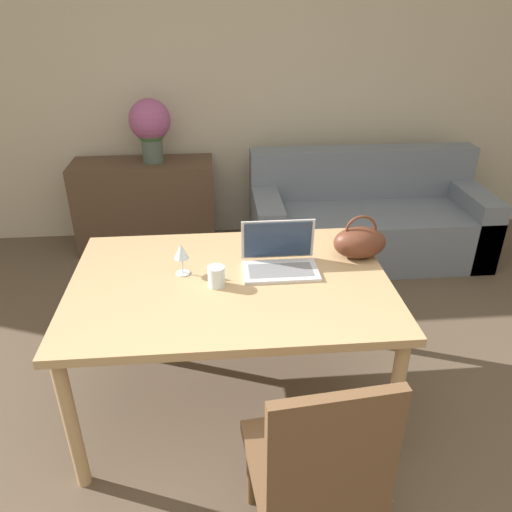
{
  "coord_description": "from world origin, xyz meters",
  "views": [
    {
      "loc": [
        -0.08,
        -1.23,
        1.92
      ],
      "look_at": [
        0.1,
        0.77,
        0.86
      ],
      "focal_mm": 35.0,
      "sensor_mm": 36.0,
      "label": 1
    }
  ],
  "objects_px": {
    "couch": "(366,222)",
    "laptop": "(279,256)",
    "handbag": "(360,242)",
    "flower_vase": "(150,125)",
    "wine_glass": "(181,253)",
    "drinking_glass": "(216,276)",
    "chair": "(318,465)"
  },
  "relations": [
    {
      "from": "couch",
      "to": "handbag",
      "type": "relative_size",
      "value": 6.93
    },
    {
      "from": "chair",
      "to": "handbag",
      "type": "distance_m",
      "value": 1.15
    },
    {
      "from": "laptop",
      "to": "handbag",
      "type": "height_order",
      "value": "handbag"
    },
    {
      "from": "laptop",
      "to": "wine_glass",
      "type": "height_order",
      "value": "laptop"
    },
    {
      "from": "chair",
      "to": "flower_vase",
      "type": "xyz_separation_m",
      "value": [
        -0.78,
        2.74,
        0.51
      ]
    },
    {
      "from": "couch",
      "to": "handbag",
      "type": "xyz_separation_m",
      "value": [
        -0.49,
        -1.4,
        0.53
      ]
    },
    {
      "from": "chair",
      "to": "laptop",
      "type": "xyz_separation_m",
      "value": [
        -0.01,
        0.97,
        0.29
      ]
    },
    {
      "from": "laptop",
      "to": "wine_glass",
      "type": "relative_size",
      "value": 2.26
    },
    {
      "from": "laptop",
      "to": "drinking_glass",
      "type": "relative_size",
      "value": 3.65
    },
    {
      "from": "handbag",
      "to": "flower_vase",
      "type": "bearing_deg",
      "value": 124.63
    },
    {
      "from": "chair",
      "to": "flower_vase",
      "type": "bearing_deg",
      "value": 100.13
    },
    {
      "from": "couch",
      "to": "laptop",
      "type": "xyz_separation_m",
      "value": [
        -0.91,
        -1.46,
        0.51
      ]
    },
    {
      "from": "drinking_glass",
      "to": "wine_glass",
      "type": "height_order",
      "value": "wine_glass"
    },
    {
      "from": "wine_glass",
      "to": "couch",
      "type": "bearing_deg",
      "value": 47.36
    },
    {
      "from": "couch",
      "to": "laptop",
      "type": "distance_m",
      "value": 1.8
    },
    {
      "from": "chair",
      "to": "laptop",
      "type": "relative_size",
      "value": 2.6
    },
    {
      "from": "drinking_glass",
      "to": "wine_glass",
      "type": "bearing_deg",
      "value": 141.78
    },
    {
      "from": "laptop",
      "to": "couch",
      "type": "bearing_deg",
      "value": 58.23
    },
    {
      "from": "handbag",
      "to": "flower_vase",
      "type": "xyz_separation_m",
      "value": [
        -1.18,
        1.7,
        0.2
      ]
    },
    {
      "from": "chair",
      "to": "couch",
      "type": "height_order",
      "value": "chair"
    },
    {
      "from": "chair",
      "to": "drinking_glass",
      "type": "relative_size",
      "value": 9.49
    },
    {
      "from": "chair",
      "to": "flower_vase",
      "type": "distance_m",
      "value": 2.89
    },
    {
      "from": "laptop",
      "to": "wine_glass",
      "type": "xyz_separation_m",
      "value": [
        -0.46,
        -0.02,
        0.05
      ]
    },
    {
      "from": "couch",
      "to": "wine_glass",
      "type": "xyz_separation_m",
      "value": [
        -1.37,
        -1.49,
        0.56
      ]
    },
    {
      "from": "couch",
      "to": "drinking_glass",
      "type": "distance_m",
      "value": 2.08
    },
    {
      "from": "couch",
      "to": "laptop",
      "type": "bearing_deg",
      "value": -121.77
    },
    {
      "from": "laptop",
      "to": "flower_vase",
      "type": "xyz_separation_m",
      "value": [
        -0.76,
        1.77,
        0.22
      ]
    },
    {
      "from": "drinking_glass",
      "to": "flower_vase",
      "type": "bearing_deg",
      "value": 103.43
    },
    {
      "from": "wine_glass",
      "to": "chair",
      "type": "bearing_deg",
      "value": -63.11
    },
    {
      "from": "drinking_glass",
      "to": "handbag",
      "type": "height_order",
      "value": "handbag"
    },
    {
      "from": "chair",
      "to": "handbag",
      "type": "bearing_deg",
      "value": 63.19
    },
    {
      "from": "drinking_glass",
      "to": "wine_glass",
      "type": "relative_size",
      "value": 0.62
    }
  ]
}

